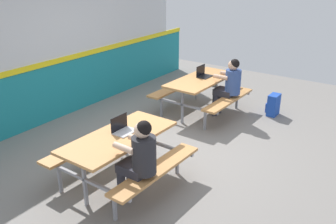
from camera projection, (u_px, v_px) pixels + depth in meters
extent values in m
cube|color=gray|center=(172.00, 143.00, 6.48)|extent=(10.00, 10.00, 0.02)
cube|color=teal|center=(70.00, 86.00, 7.61)|extent=(8.00, 0.12, 1.10)
cube|color=yellow|center=(69.00, 58.00, 7.35)|extent=(8.00, 0.03, 0.10)
cube|color=silver|center=(63.00, 19.00, 7.10)|extent=(6.72, 0.12, 1.40)
cube|color=tan|center=(119.00, 137.00, 5.04)|extent=(1.70, 0.78, 0.04)
cube|color=tan|center=(156.00, 170.00, 4.80)|extent=(1.60, 0.31, 0.04)
cube|color=tan|center=(88.00, 143.00, 5.49)|extent=(1.60, 0.31, 0.04)
cube|color=gray|center=(85.00, 182.00, 4.68)|extent=(0.04, 0.04, 0.70)
cube|color=gray|center=(84.00, 179.00, 4.67)|extent=(0.07, 1.55, 0.04)
cube|color=gray|center=(115.00, 206.00, 4.46)|extent=(0.04, 0.04, 0.41)
cube|color=gray|center=(60.00, 179.00, 5.01)|extent=(0.04, 0.04, 0.41)
cube|color=gray|center=(150.00, 143.00, 5.67)|extent=(0.04, 0.04, 0.70)
cube|color=gray|center=(150.00, 141.00, 5.66)|extent=(0.07, 1.55, 0.04)
cube|color=gray|center=(177.00, 161.00, 5.45)|extent=(0.04, 0.04, 0.41)
cube|color=gray|center=(126.00, 143.00, 6.00)|extent=(0.04, 0.04, 0.41)
cube|color=tan|center=(201.00, 80.00, 7.46)|extent=(1.70, 0.78, 0.04)
cube|color=tan|center=(228.00, 100.00, 7.22)|extent=(1.60, 0.31, 0.04)
cube|color=tan|center=(175.00, 87.00, 7.91)|extent=(1.60, 0.31, 0.04)
cube|color=gray|center=(182.00, 106.00, 7.10)|extent=(0.04, 0.04, 0.70)
cube|color=gray|center=(182.00, 104.00, 7.09)|extent=(0.07, 1.55, 0.04)
cube|color=gray|center=(205.00, 120.00, 6.88)|extent=(0.04, 0.04, 0.41)
cube|color=gray|center=(161.00, 108.00, 7.43)|extent=(0.04, 0.04, 0.41)
cube|color=gray|center=(216.00, 88.00, 8.09)|extent=(0.04, 0.04, 0.70)
cube|color=gray|center=(216.00, 87.00, 8.08)|extent=(0.07, 1.55, 0.04)
cube|color=gray|center=(237.00, 99.00, 7.87)|extent=(0.04, 0.04, 0.41)
cube|color=gray|center=(196.00, 90.00, 8.42)|extent=(0.04, 0.04, 0.41)
cylinder|color=#2D2D38|center=(121.00, 187.00, 4.81)|extent=(0.11, 0.11, 0.45)
cylinder|color=#2D2D38|center=(131.00, 180.00, 4.94)|extent=(0.11, 0.11, 0.45)
cube|color=#2D2D38|center=(134.00, 168.00, 4.68)|extent=(0.31, 0.39, 0.12)
cylinder|color=#26262B|center=(144.00, 155.00, 4.50)|extent=(0.30, 0.30, 0.48)
cylinder|color=beige|center=(124.00, 148.00, 4.47)|extent=(0.09, 0.30, 0.08)
cylinder|color=beige|center=(139.00, 140.00, 4.68)|extent=(0.09, 0.30, 0.08)
sphere|color=beige|center=(142.00, 130.00, 4.39)|extent=(0.20, 0.20, 0.20)
sphere|color=black|center=(144.00, 128.00, 4.36)|extent=(0.18, 0.18, 0.18)
cylinder|color=#2D2D38|center=(215.00, 105.00, 7.52)|extent=(0.11, 0.11, 0.45)
cylinder|color=#2D2D38|center=(219.00, 102.00, 7.65)|extent=(0.11, 0.11, 0.45)
cube|color=#2D2D38|center=(224.00, 92.00, 7.40)|extent=(0.31, 0.39, 0.12)
cylinder|color=#334C8C|center=(233.00, 82.00, 7.21)|extent=(0.30, 0.30, 0.48)
cylinder|color=tan|center=(221.00, 77.00, 7.18)|extent=(0.09, 0.30, 0.08)
cylinder|color=tan|center=(227.00, 74.00, 7.39)|extent=(0.09, 0.30, 0.08)
sphere|color=tan|center=(233.00, 65.00, 7.10)|extent=(0.20, 0.20, 0.20)
sphere|color=black|center=(235.00, 64.00, 7.07)|extent=(0.18, 0.18, 0.18)
cube|color=silver|center=(125.00, 132.00, 5.12)|extent=(0.32, 0.23, 0.01)
cube|color=black|center=(119.00, 123.00, 5.13)|extent=(0.32, 0.01, 0.21)
cube|color=black|center=(205.00, 76.00, 7.56)|extent=(0.32, 0.23, 0.01)
cube|color=black|center=(201.00, 70.00, 7.57)|extent=(0.32, 0.01, 0.21)
cube|color=#1E47B2|center=(274.00, 105.00, 7.54)|extent=(0.30, 0.18, 0.44)
cube|color=#1E47B2|center=(268.00, 107.00, 7.62)|extent=(0.21, 0.04, 0.19)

